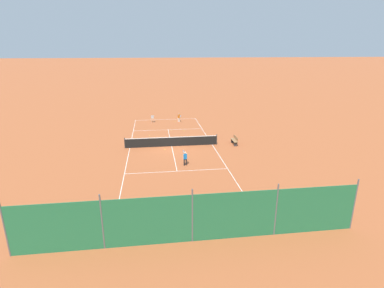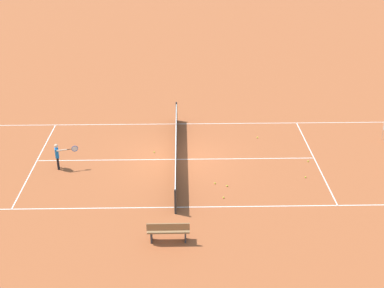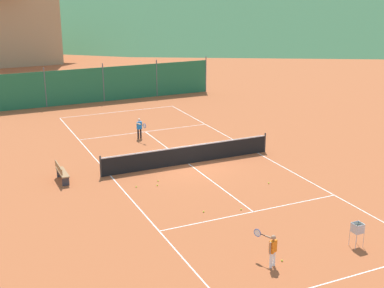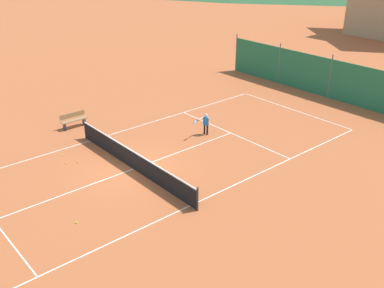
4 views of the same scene
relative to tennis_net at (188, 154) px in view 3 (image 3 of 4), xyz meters
name	(u,v)px [view 3 (image 3 of 4)]	position (x,y,z in m)	size (l,w,h in m)	color
ground_plane	(188,164)	(0.00, 0.00, -0.50)	(600.00, 600.00, 0.00)	#A8542D
court_line_markings	(188,164)	(0.00, 0.00, -0.50)	(8.25, 23.85, 0.01)	white
tennis_net	(188,154)	(0.00, 0.00, 0.00)	(9.18, 0.08, 1.06)	#2D2D2D
windscreen_fence_far	(103,84)	(0.00, 15.50, 0.81)	(17.28, 0.08, 2.90)	#236B42
player_near_service	(140,127)	(-0.77, 5.19, 0.20)	(0.40, 1.05, 1.21)	black
player_near_baseline	(272,248)	(-1.66, -10.29, 0.17)	(0.39, 1.01, 1.15)	white
tennis_ball_near_corner	(136,187)	(-3.46, -1.93, -0.47)	(0.07, 0.07, 0.07)	#CCE033
tennis_ball_by_net_left	(241,209)	(-0.37, -6.04, -0.47)	(0.07, 0.07, 0.07)	#CCE033
tennis_ball_alley_left	(204,212)	(-1.85, -5.60, -0.47)	(0.07, 0.07, 0.07)	#CCE033
tennis_ball_by_net_right	(158,181)	(-2.29, -1.66, -0.47)	(0.07, 0.07, 0.07)	#CCE033
tennis_ball_service_box	(282,261)	(-1.17, -10.20, -0.47)	(0.07, 0.07, 0.07)	#CCE033
tennis_ball_far_corner	(157,185)	(-2.53, -2.15, -0.47)	(0.07, 0.07, 0.07)	#CCE033
tennis_ball_mid_court	(192,155)	(0.71, 1.04, -0.47)	(0.07, 0.07, 0.07)	#CCE033
tennis_ball_alley_right	(269,183)	(2.23, -4.06, -0.47)	(0.07, 0.07, 0.07)	#CCE033
ball_hopper	(357,229)	(1.81, -10.40, 0.15)	(0.36, 0.36, 0.89)	#B7B7BC
courtside_bench	(62,172)	(-6.34, 0.23, -0.05)	(0.36, 1.50, 0.84)	olive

